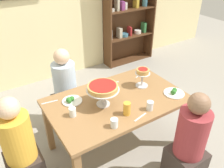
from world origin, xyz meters
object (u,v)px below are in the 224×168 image
object	(u,v)px
deep_dish_pizza_stand	(103,88)
salad_plate_far_diner	(71,100)
diner_near_right	(188,148)
cutlery_knife_far	(139,75)
cutlery_fork_near	(112,83)
cutlery_fork_far	(50,102)
water_glass_clear_far	(114,123)
diner_head_west	(22,153)
dining_table	(117,106)
bookshelf	(129,8)
salad_plate_near_diner	(174,92)
water_glass_clear_near	(72,112)
cutlery_knife_near	(95,89)
beer_glass_amber_tall	(127,109)
diner_far_left	(66,94)
water_glass_clear_spare	(150,106)
personal_pizza_stand	(143,74)
cutlery_spare_fork	(140,117)

from	to	relation	value
deep_dish_pizza_stand	salad_plate_far_diner	size ratio (longest dim) A/B	1.59
diner_near_right	cutlery_knife_far	distance (m)	1.15
cutlery_knife_far	cutlery_fork_near	bearing A→B (deg)	-25.79
cutlery_fork_far	water_glass_clear_far	bearing A→B (deg)	126.47
salad_plate_far_diner	diner_head_west	bearing A→B (deg)	-162.93
cutlery_knife_far	dining_table	bearing A→B (deg)	6.08
bookshelf	salad_plate_near_diner	xyz separation A→B (m)	(-0.99, -2.29, -0.37)
cutlery_fork_far	salad_plate_far_diner	bearing A→B (deg)	156.63
salad_plate_far_diner	water_glass_clear_near	distance (m)	0.24
cutlery_knife_near	dining_table	bearing A→B (deg)	94.67
beer_glass_amber_tall	water_glass_clear_far	bearing A→B (deg)	-156.74
water_glass_clear_near	dining_table	bearing A→B (deg)	-0.39
water_glass_clear_near	cutlery_knife_near	size ratio (longest dim) A/B	0.53
beer_glass_amber_tall	cutlery_knife_near	bearing A→B (deg)	94.50
dining_table	diner_far_left	size ratio (longest dim) A/B	1.33
deep_dish_pizza_stand	salad_plate_far_diner	xyz separation A→B (m)	(-0.28, 0.22, -0.18)
salad_plate_far_diner	water_glass_clear_spare	size ratio (longest dim) A/B	2.21
bookshelf	deep_dish_pizza_stand	world-z (taller)	bookshelf
diner_near_right	water_glass_clear_spare	size ratio (longest dim) A/B	11.42
personal_pizza_stand	beer_glass_amber_tall	xyz separation A→B (m)	(-0.47, -0.35, -0.10)
water_glass_clear_spare	cutlery_fork_near	distance (m)	0.67
bookshelf	diner_near_right	bearing A→B (deg)	-114.44
personal_pizza_stand	salad_plate_far_diner	bearing A→B (deg)	169.97
cutlery_fork_near	cutlery_spare_fork	world-z (taller)	same
diner_head_west	water_glass_clear_far	distance (m)	0.96
salad_plate_far_diner	diner_far_left	bearing A→B (deg)	75.53
diner_far_left	water_glass_clear_near	size ratio (longest dim) A/B	12.04
personal_pizza_stand	cutlery_fork_near	bearing A→B (deg)	137.17
water_glass_clear_near	diner_far_left	bearing A→B (deg)	73.74
cutlery_spare_fork	dining_table	bearing A→B (deg)	81.49
diner_far_left	deep_dish_pizza_stand	world-z (taller)	diner_far_left
diner_far_left	deep_dish_pizza_stand	size ratio (longest dim) A/B	3.26
beer_glass_amber_tall	water_glass_clear_spare	world-z (taller)	beer_glass_amber_tall
personal_pizza_stand	water_glass_clear_spare	world-z (taller)	personal_pizza_stand
salad_plate_near_diner	dining_table	bearing A→B (deg)	156.70
cutlery_fork_far	salad_plate_near_diner	bearing A→B (deg)	162.30
bookshelf	water_glass_clear_spare	bearing A→B (deg)	-121.05
cutlery_fork_near	cutlery_fork_far	world-z (taller)	same
dining_table	cutlery_fork_far	bearing A→B (deg)	151.96
diner_near_right	beer_glass_amber_tall	distance (m)	0.73
bookshelf	water_glass_clear_far	world-z (taller)	bookshelf
beer_glass_amber_tall	water_glass_clear_near	size ratio (longest dim) A/B	1.47
bookshelf	salad_plate_far_diner	distance (m)	2.76
cutlery_knife_far	cutlery_spare_fork	xyz separation A→B (m)	(-0.53, -0.69, 0.00)
water_glass_clear_spare	water_glass_clear_near	bearing A→B (deg)	154.54
water_glass_clear_far	cutlery_spare_fork	bearing A→B (deg)	-4.79
water_glass_clear_near	cutlery_knife_far	distance (m)	1.14
cutlery_spare_fork	diner_near_right	bearing A→B (deg)	-66.34
cutlery_spare_fork	deep_dish_pizza_stand	bearing A→B (deg)	105.01
diner_head_west	cutlery_fork_far	distance (m)	0.60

